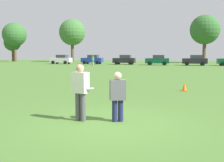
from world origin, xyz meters
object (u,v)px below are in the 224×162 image
object	(u,v)px
player_defender	(118,94)
parked_car_mid_right	(158,60)
traffic_cone	(185,87)
parked_car_near_right	(195,60)
parked_car_near_left	(61,59)
frisbee	(89,88)
bystander_field_marshal	(93,60)
parked_car_mid_left	(92,59)
parked_car_center	(125,60)
player_thrower	(80,89)

from	to	relation	value
player_defender	parked_car_mid_right	size ratio (longest dim) A/B	0.34
traffic_cone	parked_car_near_right	distance (m)	34.35
parked_car_mid_right	parked_car_near_right	world-z (taller)	same
parked_car_near_right	parked_car_near_left	bearing A→B (deg)	179.10
frisbee	parked_car_near_left	bearing A→B (deg)	117.06
bystander_field_marshal	parked_car_near_right	bearing A→B (deg)	22.39
parked_car_mid_left	parked_car_mid_right	size ratio (longest dim) A/B	1.00
traffic_cone	parked_car_center	xyz separation A→B (m)	(-11.33, 35.25, 0.69)
frisbee	bystander_field_marshal	world-z (taller)	bystander_field_marshal
frisbee	parked_car_mid_right	xyz separation A→B (m)	(-2.28, 41.61, -0.05)
parked_car_near_right	frisbee	bearing A→B (deg)	-95.66
player_thrower	bystander_field_marshal	world-z (taller)	bystander_field_marshal
player_thrower	parked_car_near_right	world-z (taller)	parked_car_near_right
parked_car_near_left	parked_car_mid_left	size ratio (longest dim) A/B	1.00
parked_car_near_right	parked_car_mid_left	bearing A→B (deg)	175.40
parked_car_near_right	bystander_field_marshal	world-z (taller)	parked_car_near_right
parked_car_near_left	parked_car_near_right	xyz separation A→B (m)	(25.73, -0.40, 0.00)
parked_car_mid_right	parked_car_center	bearing A→B (deg)	169.74
parked_car_center	parked_car_near_right	world-z (taller)	same
player_defender	bystander_field_marshal	size ratio (longest dim) A/B	0.85
frisbee	traffic_cone	bearing A→B (deg)	70.41
player_defender	parked_car_center	world-z (taller)	parked_car_center
traffic_cone	frisbee	bearing A→B (deg)	-109.59
parked_car_near_left	parked_car_mid_right	xyz separation A→B (m)	(19.30, -0.62, 0.00)
player_thrower	parked_car_mid_right	bearing A→B (deg)	92.76
frisbee	traffic_cone	distance (m)	8.01
player_defender	frisbee	xyz separation A→B (m)	(-0.82, -0.17, 0.16)
frisbee	player_thrower	bearing A→B (deg)	-171.43
parked_car_near_left	player_thrower	bearing A→B (deg)	-63.25
parked_car_mid_left	parked_car_center	xyz separation A→B (m)	(6.71, -0.64, 0.00)
parked_car_near_right	parked_car_mid_right	bearing A→B (deg)	-178.05
player_thrower	traffic_cone	xyz separation A→B (m)	(2.95, 7.55, -0.72)
parked_car_mid_right	parked_car_near_right	xyz separation A→B (m)	(6.43, 0.22, 0.00)
parked_car_mid_left	bystander_field_marshal	world-z (taller)	parked_car_mid_left
player_defender	frisbee	world-z (taller)	player_defender
parked_car_mid_right	traffic_cone	bearing A→B (deg)	-81.74
player_thrower	frisbee	world-z (taller)	player_thrower
parked_car_near_left	parked_car_mid_right	distance (m)	19.31
frisbee	traffic_cone	world-z (taller)	frisbee
parked_car_mid_right	bystander_field_marshal	size ratio (longest dim) A/B	2.45
player_defender	traffic_cone	distance (m)	7.60
frisbee	bystander_field_marshal	size ratio (longest dim) A/B	0.16
parked_car_mid_right	parked_car_near_right	size ratio (longest dim) A/B	1.00
traffic_cone	parked_car_center	distance (m)	37.03
parked_car_mid_left	bystander_field_marshal	xyz separation A→B (m)	(3.05, -8.35, 0.06)
traffic_cone	parked_car_near_left	xyz separation A→B (m)	(-24.25, 34.72, 0.69)
player_defender	parked_car_center	distance (m)	43.63
parked_car_near_left	parked_car_mid_right	bearing A→B (deg)	-1.84
traffic_cone	parked_car_near_left	distance (m)	42.36
frisbee	parked_car_near_left	size ratio (longest dim) A/B	0.06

